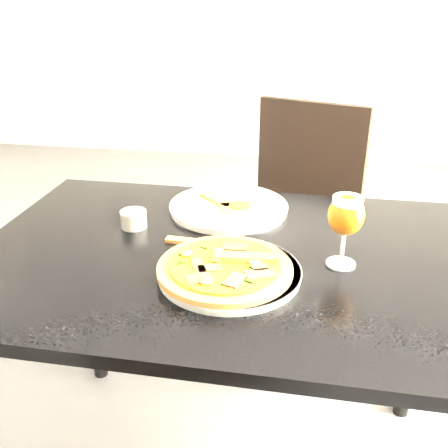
% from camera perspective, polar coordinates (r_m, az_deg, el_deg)
% --- Properties ---
extents(ground, '(6.00, 6.00, 0.00)m').
position_cam_1_polar(ground, '(1.78, -4.90, -22.09)').
color(ground, '#5A5A5D').
rests_on(ground, ground).
extents(dining_table, '(1.21, 0.81, 0.75)m').
position_cam_1_polar(dining_table, '(1.21, 0.57, -6.95)').
color(dining_table, black).
rests_on(dining_table, ground).
extents(chair_far, '(0.56, 0.56, 0.94)m').
position_cam_1_polar(chair_far, '(1.88, 8.05, 0.24)').
color(chair_far, black).
rests_on(chair_far, ground).
extents(plate_main, '(0.34, 0.34, 0.02)m').
position_cam_1_polar(plate_main, '(1.07, 0.61, -5.51)').
color(plate_main, white).
rests_on(plate_main, dining_table).
extents(pizza, '(0.29, 0.29, 0.03)m').
position_cam_1_polar(pizza, '(1.06, 0.18, -4.88)').
color(pizza, '#A16827').
rests_on(pizza, plate_main).
extents(plate_second, '(0.43, 0.43, 0.02)m').
position_cam_1_polar(plate_second, '(1.39, 0.53, 1.93)').
color(plate_second, white).
rests_on(plate_second, dining_table).
extents(crust_scraps, '(0.18, 0.14, 0.01)m').
position_cam_1_polar(crust_scraps, '(1.36, 0.93, 2.21)').
color(crust_scraps, '#A16827').
rests_on(crust_scraps, plate_second).
extents(loose_crust, '(0.11, 0.03, 0.01)m').
position_cam_1_polar(loose_crust, '(1.21, -4.26, -1.97)').
color(loose_crust, '#A16827').
rests_on(loose_crust, dining_table).
extents(sauce_cup, '(0.07, 0.07, 0.04)m').
position_cam_1_polar(sauce_cup, '(1.30, -10.30, 0.65)').
color(sauce_cup, '#B7B4A5').
rests_on(sauce_cup, dining_table).
extents(beer_glass, '(0.08, 0.08, 0.17)m').
position_cam_1_polar(beer_glass, '(1.09, 13.79, 0.93)').
color(beer_glass, silver).
rests_on(beer_glass, dining_table).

